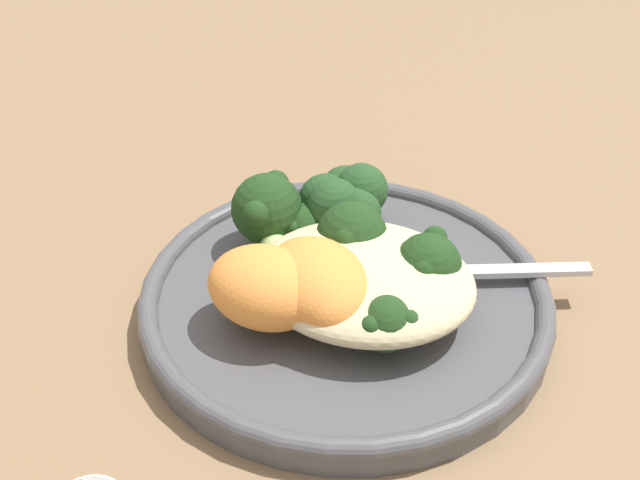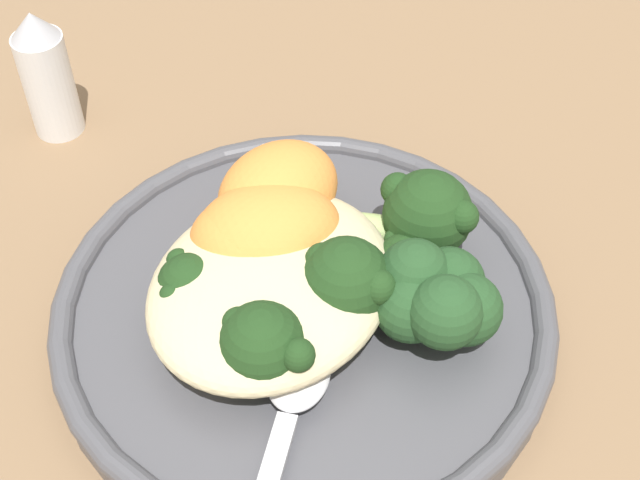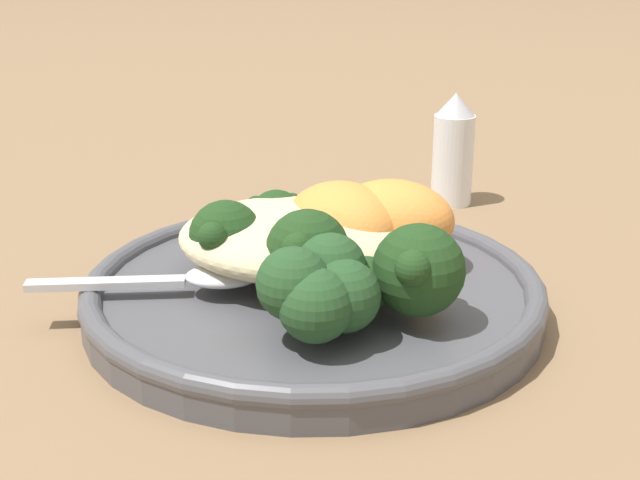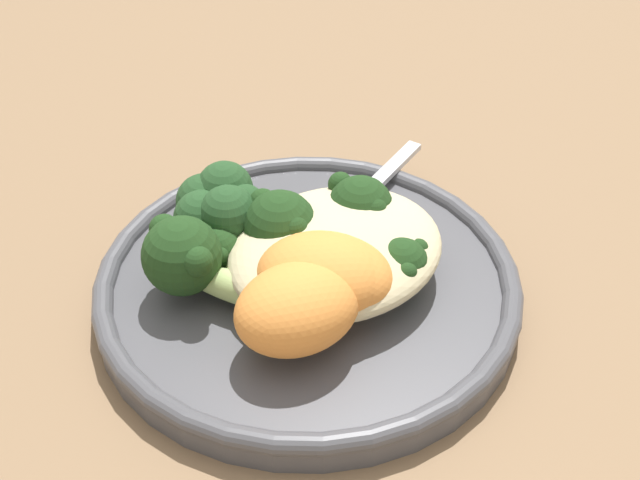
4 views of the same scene
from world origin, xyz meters
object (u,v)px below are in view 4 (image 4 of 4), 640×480
(sweet_potato_chunk_1, at_px, (297,308))
(sweet_potato_chunk_2, at_px, (325,275))
(plate, at_px, (308,287))
(broccoli_stalk_5, at_px, (202,265))
(sweet_potato_chunk_0, at_px, (336,275))
(broccoli_stalk_2, at_px, (344,227))
(quinoa_mound, at_px, (336,251))
(broccoli_stalk_3, at_px, (281,233))
(broccoli_stalk_4, at_px, (244,268))
(broccoli_stalk_0, at_px, (372,277))
(broccoli_stalk_1, at_px, (332,273))
(spoon, at_px, (350,207))
(kale_tuft, at_px, (222,206))

(sweet_potato_chunk_1, relative_size, sweet_potato_chunk_2, 0.94)
(plate, bearing_deg, broccoli_stalk_5, -22.58)
(sweet_potato_chunk_2, bearing_deg, sweet_potato_chunk_0, 153.30)
(plate, relative_size, broccoli_stalk_2, 2.12)
(quinoa_mound, height_order, broccoli_stalk_3, broccoli_stalk_3)
(broccoli_stalk_4, xyz_separation_m, sweet_potato_chunk_0, (-0.03, 0.04, 0.01))
(quinoa_mound, relative_size, broccoli_stalk_0, 1.19)
(broccoli_stalk_0, bearing_deg, broccoli_stalk_1, 150.27)
(spoon, bearing_deg, broccoli_stalk_5, 164.04)
(broccoli_stalk_1, bearing_deg, sweet_potato_chunk_0, -123.46)
(broccoli_stalk_2, height_order, broccoli_stalk_4, broccoli_stalk_2)
(broccoli_stalk_3, height_order, sweet_potato_chunk_1, same)
(broccoli_stalk_5, xyz_separation_m, sweet_potato_chunk_1, (-0.02, 0.06, 0.00))
(quinoa_mound, relative_size, sweet_potato_chunk_0, 2.00)
(broccoli_stalk_1, xyz_separation_m, sweet_potato_chunk_0, (0.00, 0.01, 0.01))
(sweet_potato_chunk_1, bearing_deg, broccoli_stalk_5, -72.49)
(sweet_potato_chunk_0, xyz_separation_m, kale_tuft, (0.01, -0.09, -0.00))
(quinoa_mound, relative_size, spoon, 1.07)
(broccoli_stalk_3, distance_m, sweet_potato_chunk_1, 0.06)
(plate, relative_size, sweet_potato_chunk_2, 3.43)
(sweet_potato_chunk_2, height_order, spoon, sweet_potato_chunk_2)
(plate, xyz_separation_m, broccoli_stalk_2, (-0.03, -0.00, 0.03))
(broccoli_stalk_4, bearing_deg, quinoa_mound, -127.20)
(broccoli_stalk_0, bearing_deg, plate, 131.28)
(sweet_potato_chunk_0, bearing_deg, broccoli_stalk_0, 160.91)
(broccoli_stalk_3, distance_m, broccoli_stalk_4, 0.03)
(plate, relative_size, broccoli_stalk_4, 2.69)
(quinoa_mound, distance_m, spoon, 0.06)
(broccoli_stalk_1, relative_size, kale_tuft, 1.37)
(broccoli_stalk_4, bearing_deg, broccoli_stalk_3, -93.08)
(broccoli_stalk_2, bearing_deg, broccoli_stalk_4, 143.93)
(broccoli_stalk_2, bearing_deg, sweet_potato_chunk_1, -173.22)
(quinoa_mound, bearing_deg, sweet_potato_chunk_0, 51.37)
(broccoli_stalk_0, distance_m, broccoli_stalk_3, 0.06)
(broccoli_stalk_1, relative_size, sweet_potato_chunk_0, 1.32)
(sweet_potato_chunk_1, bearing_deg, plate, -132.95)
(plate, xyz_separation_m, sweet_potato_chunk_0, (0.00, 0.03, 0.03))
(broccoli_stalk_5, bearing_deg, broccoli_stalk_3, -126.60)
(sweet_potato_chunk_0, bearing_deg, broccoli_stalk_2, -134.11)
(broccoli_stalk_5, bearing_deg, kale_tuft, -76.17)
(broccoli_stalk_1, xyz_separation_m, sweet_potato_chunk_2, (0.01, 0.01, 0.01))
(spoon, bearing_deg, plate, -171.31)
(broccoli_stalk_5, bearing_deg, quinoa_mound, -146.52)
(broccoli_stalk_0, xyz_separation_m, kale_tuft, (0.03, -0.09, 0.01))
(quinoa_mound, bearing_deg, broccoli_stalk_3, -56.66)
(broccoli_stalk_4, xyz_separation_m, spoon, (-0.09, -0.01, -0.01))
(sweet_potato_chunk_2, distance_m, spoon, 0.08)
(broccoli_stalk_2, distance_m, broccoli_stalk_5, 0.08)
(sweet_potato_chunk_1, distance_m, sweet_potato_chunk_2, 0.03)
(sweet_potato_chunk_2, bearing_deg, broccoli_stalk_2, -141.07)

